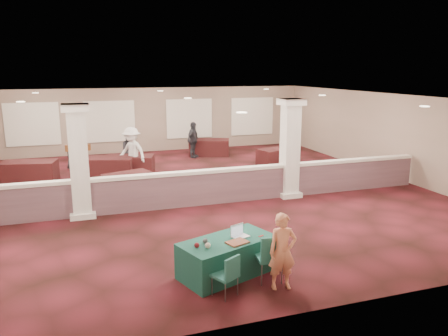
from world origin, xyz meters
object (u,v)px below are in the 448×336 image
object	(u,v)px
attendee_d	(74,152)
far_table_front_left	(108,168)
conf_chair_main	(270,254)
attendee_c	(193,140)
conf_chair_side	(228,273)
far_table_back_center	(130,165)
far_table_back_right	(209,147)
attendee_a	(130,151)
far_table_front_right	(278,157)
far_table_front_center	(127,182)
woman	(282,251)
far_table_back_left	(30,172)
near_table	(227,257)
attendee_b	(132,152)

from	to	relation	value
attendee_d	far_table_front_left	bearing A→B (deg)	162.73
conf_chair_main	attendee_c	distance (m)	12.60
conf_chair_side	far_table_back_center	bearing A→B (deg)	64.92
attendee_d	far_table_back_right	bearing A→B (deg)	-130.77
conf_chair_side	attendee_d	bearing A→B (deg)	74.38
far_table_back_center	attendee_a	bearing A→B (deg)	79.60
far_table_front_right	far_table_front_center	bearing A→B (deg)	-161.46
far_table_back_center	attendee_d	distance (m)	2.60
far_table_front_left	attendee_d	world-z (taller)	attendee_d
woman	far_table_front_center	size ratio (longest dim) A/B	0.94
far_table_back_center	far_table_back_right	bearing A→B (deg)	34.55
conf_chair_main	far_table_back_left	xyz separation A→B (m)	(-5.26, 9.99, -0.20)
conf_chair_main	far_table_front_left	size ratio (longest dim) A/B	0.51
far_table_back_left	attendee_d	world-z (taller)	attendee_d
near_table	conf_chair_side	xyz separation A→B (m)	(-0.29, -0.88, 0.11)
attendee_a	far_table_front_center	bearing A→B (deg)	-97.18
conf_chair_side	far_table_back_left	bearing A→B (deg)	84.08
conf_chair_main	far_table_front_right	world-z (taller)	conf_chair_main
conf_chair_side	far_table_back_center	size ratio (longest dim) A/B	0.43
conf_chair_main	attendee_d	world-z (taller)	attendee_d
woman	far_table_back_center	xyz separation A→B (m)	(-1.72, 10.27, -0.36)
conf_chair_main	attendee_d	xyz separation A→B (m)	(-3.68, 11.51, 0.19)
attendee_b	far_table_front_right	bearing A→B (deg)	46.74
attendee_b	attendee_d	bearing A→B (deg)	-171.41
far_table_back_left	attendee_a	world-z (taller)	attendee_a
far_table_back_center	conf_chair_side	bearing A→B (deg)	-86.52
attendee_a	conf_chair_main	bearing A→B (deg)	-80.81
far_table_back_center	attendee_c	xyz separation A→B (m)	(3.25, 2.49, 0.47)
conf_chair_main	attendee_b	bearing A→B (deg)	105.25
far_table_front_left	far_table_back_center	distance (m)	0.88
far_table_front_center	far_table_back_left	xyz separation A→B (m)	(-3.31, 2.46, 0.07)
near_table	far_table_back_left	distance (m)	10.44
far_table_front_center	far_table_front_left	bearing A→B (deg)	102.47
far_table_front_left	far_table_front_center	distance (m)	2.32
attendee_a	attendee_c	distance (m)	3.54
far_table_front_right	attendee_a	bearing A→B (deg)	170.90
conf_chair_main	far_table_back_left	world-z (taller)	conf_chair_main
near_table	far_table_back_center	distance (m)	9.43
near_table	conf_chair_main	bearing A→B (deg)	-61.44
far_table_front_left	near_table	bearing A→B (deg)	-79.12
near_table	far_table_front_right	distance (m)	10.69
far_table_back_center	far_table_back_right	xyz separation A→B (m)	(4.15, 2.86, 0.00)
far_table_back_left	attendee_c	bearing A→B (deg)	19.84
attendee_d	near_table	bearing A→B (deg)	142.45
far_table_back_right	attendee_c	size ratio (longest dim) A/B	1.13
far_table_back_center	attendee_b	bearing A→B (deg)	-63.55
far_table_front_right	far_table_back_center	world-z (taller)	far_table_back_center
woman	far_table_back_left	bearing A→B (deg)	125.01
woman	far_table_front_left	size ratio (longest dim) A/B	0.77
conf_chair_main	attendee_b	world-z (taller)	attendee_b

